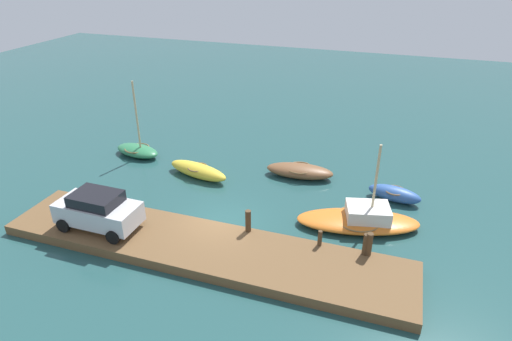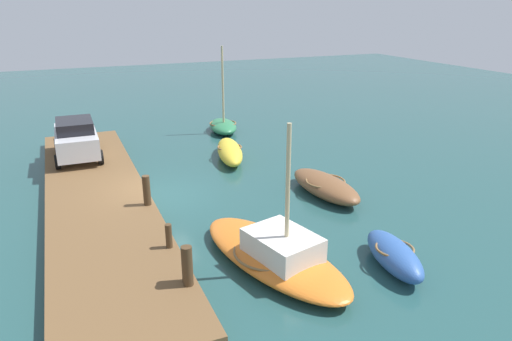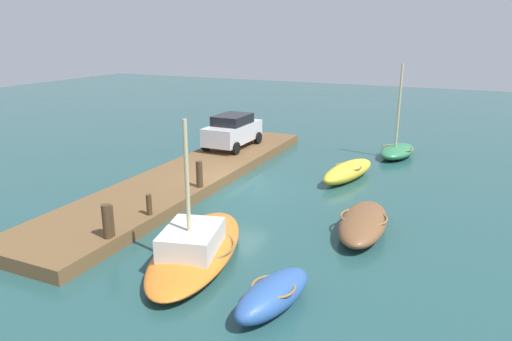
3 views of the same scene
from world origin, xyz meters
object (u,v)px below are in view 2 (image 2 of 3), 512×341
rowboat_yellow (230,151)px  mooring_post_east (187,266)px  dinghy_blue (394,255)px  rowboat_green (223,125)px  sailboat_orange (275,253)px  mooring_post_mid_west (169,236)px  mooring_post_mid_east (186,264)px  parked_car (76,138)px  rowboat_brown (325,186)px  mooring_post_west (147,190)px

rowboat_yellow → mooring_post_east: (10.24, -4.85, 0.58)m
dinghy_blue → rowboat_green: rowboat_green is taller
sailboat_orange → rowboat_green: (-14.57, 3.54, -0.02)m
rowboat_yellow → mooring_post_mid_west: 9.52m
rowboat_green → mooring_post_east: (15.22, -6.25, 0.60)m
mooring_post_mid_west → mooring_post_mid_east: bearing=0.0°
mooring_post_mid_east → parked_car: size_ratio=0.26×
rowboat_brown → mooring_post_mid_west: mooring_post_mid_west is taller
dinghy_blue → sailboat_orange: 3.39m
mooring_post_west → mooring_post_mid_west: bearing=0.0°
rowboat_yellow → mooring_post_east: mooring_post_east is taller
rowboat_yellow → mooring_post_mid_west: bearing=-16.9°
rowboat_brown → mooring_post_mid_east: mooring_post_mid_east is taller
parked_car → rowboat_yellow: bearing=76.5°
rowboat_yellow → mooring_post_west: size_ratio=3.85×
dinghy_blue → mooring_post_mid_west: bearing=-104.5°
dinghy_blue → rowboat_brown: bearing=-178.8°
rowboat_green → mooring_post_west: 11.69m
mooring_post_mid_east → parked_car: parked_car is taller
mooring_post_east → sailboat_orange: bearing=103.4°
sailboat_orange → rowboat_yellow: bearing=153.3°
rowboat_yellow → parked_car: (-1.70, -6.76, 0.96)m
rowboat_green → mooring_post_east: bearing=-11.8°
mooring_post_mid_west → rowboat_yellow: bearing=149.3°
mooring_post_mid_east → dinghy_blue: bearing=80.9°
mooring_post_mid_east → parked_car: (-11.80, -1.91, 0.41)m
rowboat_green → parked_car: size_ratio=1.29×
rowboat_green → mooring_post_mid_east: size_ratio=4.95×
mooring_post_west → mooring_post_mid_east: 5.22m
mooring_post_west → mooring_post_east: (5.37, 0.00, -0.00)m
mooring_post_mid_east → rowboat_yellow: bearing=154.3°
sailboat_orange → parked_car: size_ratio=1.62×
rowboat_green → mooring_post_mid_west: bearing=-14.9°
rowboat_yellow → rowboat_brown: 5.95m
sailboat_orange → rowboat_brown: 5.69m
rowboat_brown → mooring_post_mid_east: size_ratio=4.01×
sailboat_orange → rowboat_green: bearing=152.2°
rowboat_green → mooring_post_west: bearing=-21.9°
sailboat_orange → mooring_post_east: sailboat_orange is taller
rowboat_yellow → mooring_post_mid_west: mooring_post_mid_west is taller
rowboat_green → rowboat_yellow: bearing=-5.2°
rowboat_green → mooring_post_mid_east: bearing=-12.0°
sailboat_orange → mooring_post_east: (0.65, -2.71, 0.58)m
rowboat_yellow → rowboat_brown: rowboat_yellow is taller
rowboat_green → dinghy_blue: bearing=8.8°
rowboat_green → mooring_post_east: size_ratio=4.63×
rowboat_green → rowboat_brown: bearing=13.4°
dinghy_blue → mooring_post_west: mooring_post_west is taller
dinghy_blue → mooring_post_east: (-0.78, -5.79, 0.59)m
dinghy_blue → parked_car: bearing=-137.2°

